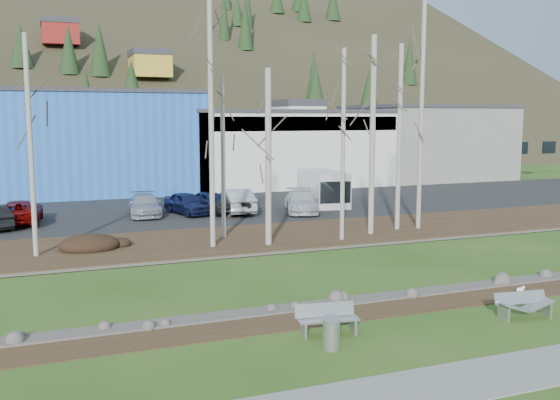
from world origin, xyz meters
name	(u,v)px	position (x,y,z in m)	size (l,w,h in m)	color
ground	(380,335)	(0.00, 0.00, 0.00)	(200.00, 200.00, 0.00)	#234C14
footpath	(456,383)	(0.00, -3.50, 0.02)	(80.00, 2.00, 0.04)	slate
dirt_strip	(346,313)	(0.00, 2.10, 0.01)	(80.00, 1.80, 0.03)	#382616
near_bank_rocks	(332,305)	(0.00, 3.10, 0.00)	(80.00, 0.80, 0.50)	#47423D
river	(286,276)	(0.00, 7.20, 0.00)	(80.00, 8.00, 0.90)	black
far_bank_rocks	(253,254)	(0.00, 11.30, 0.00)	(80.00, 0.80, 0.46)	#47423D
far_bank	(232,240)	(0.00, 14.50, 0.07)	(80.00, 7.00, 0.15)	#382616
parking_lot	(185,211)	(0.00, 25.00, 0.07)	(80.00, 14.00, 0.14)	black
building_blue	(74,142)	(-6.00, 39.00, 4.16)	(20.40, 12.24, 8.30)	blue
building_white	(279,147)	(12.00, 38.98, 3.41)	(18.36, 12.24, 6.80)	silver
building_grey	(425,142)	(28.00, 39.00, 3.66)	(14.28, 12.24, 7.30)	slate
hillside	(95,40)	(0.00, 84.00, 17.50)	(160.00, 72.00, 35.00)	#2C2919
bench_intact	(327,319)	(-1.37, 0.63, 0.44)	(1.82, 0.78, 0.89)	#ACAEB1
bench_damaged	(523,305)	(4.95, -0.24, 0.40)	(1.82, 0.79, 0.78)	#ACAEB1
litter_bin	(331,335)	(-1.78, -0.49, 0.40)	(0.47, 0.47, 0.81)	#ACAEB1
seagull	(521,290)	(6.76, 1.85, 0.15)	(0.39, 0.18, 0.28)	gold
dirt_mound	(89,244)	(-6.86, 14.35, 0.42)	(2.72, 1.92, 0.53)	black
birch_0	(31,147)	(-9.14, 13.84, 4.92)	(0.22, 0.22, 9.53)	#B1AEA1
birch_1	(211,126)	(-1.39, 12.98, 5.78)	(0.24, 0.24, 11.26)	#B1AEA1
birch_2	(268,158)	(1.19, 12.43, 4.28)	(0.29, 0.29, 8.26)	#B1AEA1
birch_3	(223,158)	(-0.26, 15.03, 4.14)	(0.22, 0.22, 7.97)	#B1AEA1
birch_4	(343,146)	(5.00, 12.26, 4.80)	(0.21, 0.21, 9.29)	#B1AEA1
birch_5	(372,136)	(7.11, 13.11, 5.21)	(0.29, 0.29, 10.11)	#B1AEA1
birch_6	(399,138)	(9.10, 13.75, 5.06)	(0.25, 0.25, 9.82)	#B1AEA1
birch_7	(421,116)	(10.33, 13.59, 6.22)	(0.24, 0.24, 12.14)	#B1AEA1
car_2	(20,212)	(-9.96, 23.07, 0.81)	(2.23, 4.84, 1.35)	#810806
car_3	(145,205)	(-2.87, 23.45, 0.80)	(1.84, 4.53, 1.31)	#ABADB4
car_4	(187,203)	(-0.31, 23.01, 0.83)	(1.62, 4.02, 1.37)	#161D47
car_5	(235,201)	(2.64, 22.44, 0.92)	(1.64, 4.71, 1.55)	silver
car_6	(236,202)	(2.74, 22.61, 0.82)	(2.26, 4.91, 1.36)	#272729
car_7	(301,202)	(6.63, 21.18, 0.83)	(1.92, 4.73, 1.37)	silver
car_8	(212,202)	(1.26, 23.01, 0.83)	(1.62, 4.02, 1.37)	#161D47
van_white	(324,188)	(9.35, 23.56, 1.30)	(2.85, 5.55, 2.32)	white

